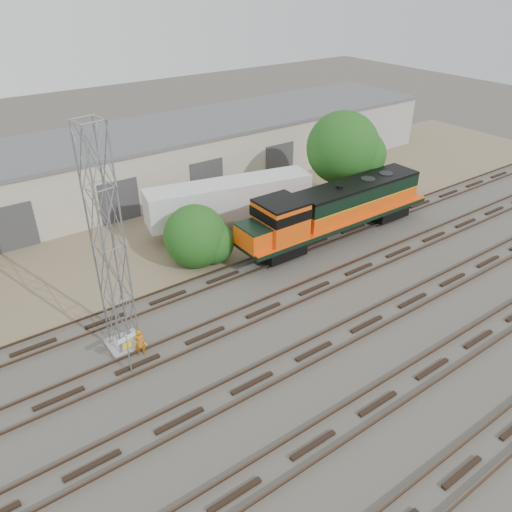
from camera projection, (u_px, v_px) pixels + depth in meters
ground at (330, 300)px, 30.57m from camera, size 140.00×140.00×0.00m
dirt_strip at (206, 215)px, 41.11m from camera, size 80.00×16.00×0.02m
tracks at (367, 324)px, 28.43m from camera, size 80.00×20.40×0.28m
warehouse at (160, 158)px, 45.42m from camera, size 58.40×10.40×5.30m
locomotive at (335, 209)px, 36.55m from camera, size 16.76×2.94×4.03m
signal_tower at (109, 250)px, 23.98m from camera, size 1.80×1.80×12.18m
sign_post at (128, 347)px, 24.34m from camera, size 0.94×0.24×2.34m
worker at (140, 342)px, 25.94m from camera, size 0.66×0.53×1.59m
semi_trailer at (233, 199)px, 37.82m from camera, size 12.96×5.16×3.91m
dumpster_blue at (341, 154)px, 52.36m from camera, size 1.99×1.93×1.50m
dumpster_red at (342, 154)px, 52.42m from camera, size 1.90×1.84×1.40m
tree_mid at (200, 238)px, 33.79m from camera, size 4.57×4.36×4.36m
tree_east at (347, 150)px, 40.42m from camera, size 6.22×5.92×8.00m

